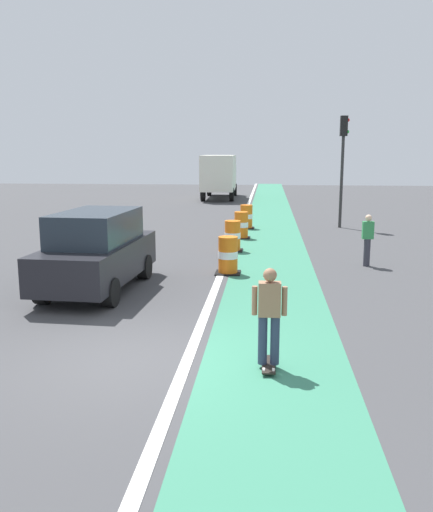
# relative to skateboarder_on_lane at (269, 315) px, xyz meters

# --- Properties ---
(ground_plane) EXTENTS (100.00, 100.00, 0.00)m
(ground_plane) POSITION_rel_skateboarder_on_lane_xyz_m (-2.28, 0.12, -0.91)
(ground_plane) COLOR #424244
(bike_lane_strip) EXTENTS (2.50, 80.00, 0.01)m
(bike_lane_strip) POSITION_rel_skateboarder_on_lane_xyz_m (0.12, 12.12, -0.91)
(bike_lane_strip) COLOR #387F60
(bike_lane_strip) RESTS_ON ground
(lane_divider_stripe) EXTENTS (0.20, 80.00, 0.01)m
(lane_divider_stripe) POSITION_rel_skateboarder_on_lane_xyz_m (-1.38, 12.12, -0.91)
(lane_divider_stripe) COLOR silver
(lane_divider_stripe) RESTS_ON ground
(skateboarder_on_lane) EXTENTS (0.57, 0.80, 1.69)m
(skateboarder_on_lane) POSITION_rel_skateboarder_on_lane_xyz_m (0.00, 0.00, 0.00)
(skateboarder_on_lane) COLOR black
(skateboarder_on_lane) RESTS_ON ground
(parked_suv_nearest) EXTENTS (2.11, 4.69, 2.04)m
(parked_suv_nearest) POSITION_rel_skateboarder_on_lane_xyz_m (-4.36, 4.77, 0.12)
(parked_suv_nearest) COLOR black
(parked_suv_nearest) RESTS_ON ground
(traffic_barrel_front) EXTENTS (0.73, 0.73, 1.09)m
(traffic_barrel_front) POSITION_rel_skateboarder_on_lane_xyz_m (-1.18, 7.03, -0.38)
(traffic_barrel_front) COLOR orange
(traffic_barrel_front) RESTS_ON ground
(traffic_barrel_mid) EXTENTS (0.73, 0.73, 1.09)m
(traffic_barrel_mid) POSITION_rel_skateboarder_on_lane_xyz_m (-1.29, 10.74, -0.38)
(traffic_barrel_mid) COLOR orange
(traffic_barrel_mid) RESTS_ON ground
(traffic_barrel_back) EXTENTS (0.73, 0.73, 1.09)m
(traffic_barrel_back) POSITION_rel_skateboarder_on_lane_xyz_m (-1.13, 13.70, -0.38)
(traffic_barrel_back) COLOR orange
(traffic_barrel_back) RESTS_ON ground
(traffic_barrel_far) EXTENTS (0.73, 0.73, 1.09)m
(traffic_barrel_far) POSITION_rel_skateboarder_on_lane_xyz_m (-1.04, 16.62, -0.38)
(traffic_barrel_far) COLOR orange
(traffic_barrel_far) RESTS_ON ground
(delivery_truck_down_block) EXTENTS (2.47, 7.64, 3.23)m
(delivery_truck_down_block) POSITION_rel_skateboarder_on_lane_xyz_m (-3.72, 32.74, 0.94)
(delivery_truck_down_block) COLOR silver
(delivery_truck_down_block) RESTS_ON ground
(traffic_light_corner) EXTENTS (0.41, 0.32, 5.10)m
(traffic_light_corner) POSITION_rel_skateboarder_on_lane_xyz_m (3.33, 17.35, 2.59)
(traffic_light_corner) COLOR #2D2D2D
(traffic_light_corner) RESTS_ON ground
(pedestrian_crossing) EXTENTS (0.34, 0.20, 1.61)m
(pedestrian_crossing) POSITION_rel_skateboarder_on_lane_xyz_m (3.03, 8.50, -0.05)
(pedestrian_crossing) COLOR #33333D
(pedestrian_crossing) RESTS_ON ground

